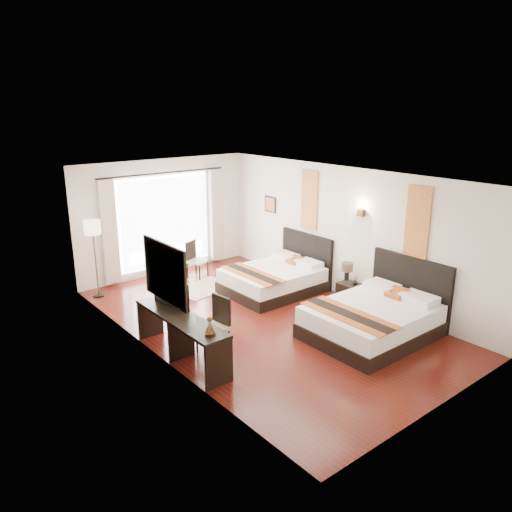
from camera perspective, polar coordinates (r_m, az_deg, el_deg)
floor at (r=9.76m, az=0.73°, el=-7.40°), size 4.50×7.50×0.01m
ceiling at (r=8.98m, az=0.80°, el=9.07°), size 4.50×7.50×0.02m
wall_headboard at (r=10.79m, az=10.00°, el=2.64°), size 0.01×7.50×2.80m
wall_desk at (r=8.09m, az=-11.59°, el=-2.30°), size 0.01×7.50×2.80m
wall_window at (r=12.30m, az=-10.46°, el=4.37°), size 4.50×0.01×2.80m
wall_entry at (r=6.98m, az=20.89°, el=-6.30°), size 4.50×0.01×2.80m
window_glass at (r=12.31m, az=-10.40°, el=3.91°), size 2.40×0.02×2.20m
sheer_curtain at (r=12.26m, az=-10.27°, el=3.86°), size 2.30×0.02×2.10m
drape_left at (r=11.62m, az=-16.43°, el=2.62°), size 0.35×0.14×2.35m
drape_right at (r=12.96m, az=-4.55°, el=4.70°), size 0.35×0.14×2.35m
art_panel_near at (r=9.62m, az=17.97°, el=3.70°), size 0.03×0.50×1.35m
art_panel_far at (r=11.36m, az=6.11°, el=6.36°), size 0.03×0.50×1.35m
wall_sconce at (r=10.34m, az=11.92°, el=4.86°), size 0.10×0.14×0.14m
mirror_frame at (r=7.78m, az=-10.37°, el=-1.85°), size 0.04×1.25×0.95m
mirror_glass at (r=7.79m, az=-10.21°, el=-1.82°), size 0.01×1.12×0.82m
bed_near at (r=9.29m, az=13.40°, el=-6.93°), size 2.28×1.77×1.29m
bed_far at (r=11.14m, az=2.29°, el=-2.52°), size 2.10×1.63×1.18m
nightstand at (r=10.65m, az=10.63°, el=-4.23°), size 0.37×0.46×0.45m
table_lamp at (r=10.53m, az=10.37°, el=-1.39°), size 0.24×0.24×0.38m
vase at (r=10.49m, az=11.25°, el=-2.65°), size 0.13×0.13×0.12m
console_desk at (r=8.33m, az=-8.54°, el=-9.19°), size 0.50×2.20×0.76m
television at (r=8.44m, az=-10.10°, el=-4.38°), size 0.30×0.81×0.47m
bronze_figurine at (r=7.45m, az=-5.29°, el=-8.06°), size 0.18×0.18×0.25m
desk_chair at (r=8.50m, az=-4.84°, el=-9.10°), size 0.50×0.50×0.97m
floor_lamp at (r=11.06m, az=-18.16°, el=2.59°), size 0.34×0.34×1.70m
side_table at (r=11.74m, az=-10.42°, el=-1.68°), size 0.56×0.56×0.65m
fruit_bowl at (r=11.64m, az=-10.73°, el=-0.05°), size 0.25×0.25×0.05m
window_chair at (r=12.12m, az=-6.77°, el=-1.19°), size 0.54×0.54×0.89m
jute_rug at (r=11.46m, az=-6.00°, el=-3.64°), size 1.49×1.15×0.01m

